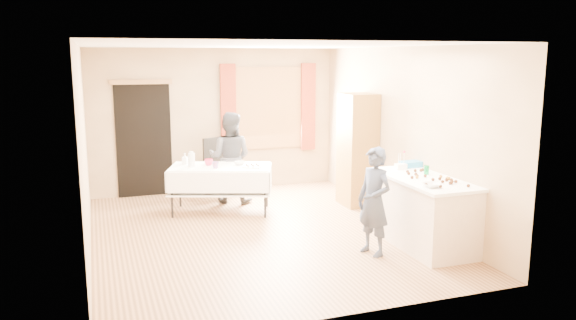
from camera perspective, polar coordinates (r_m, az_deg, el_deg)
name	(u,v)px	position (r m, az deg, el deg)	size (l,w,h in m)	color
floor	(259,233)	(8.02, -2.98, -7.44)	(4.50, 5.50, 0.02)	#9E7047
ceiling	(257,45)	(7.63, -3.17, 11.62)	(4.50, 5.50, 0.02)	white
wall_back	(216,120)	(10.38, -7.35, 4.02)	(4.50, 0.02, 2.60)	tan
wall_front	(342,185)	(5.17, 5.52, -2.55)	(4.50, 0.02, 2.60)	tan
wall_left	(83,151)	(7.42, -20.07, 0.86)	(0.02, 5.50, 2.60)	tan
wall_right	(402,134)	(8.62, 11.52, 2.57)	(0.02, 5.50, 2.60)	tan
window_frame	(268,108)	(10.57, -2.00, 5.31)	(1.32, 0.06, 1.52)	olive
window_pane	(269,108)	(10.55, -1.98, 5.30)	(1.20, 0.02, 1.40)	white
curtain_left	(228,109)	(10.32, -6.07, 5.13)	(0.28, 0.06, 1.65)	maroon
curtain_right	(308,107)	(10.78, 2.06, 5.41)	(0.28, 0.06, 1.65)	maroon
doorway	(144,140)	(10.20, -14.44, 1.96)	(0.95, 0.04, 2.00)	black
door_lintel	(141,82)	(10.07, -14.69, 7.68)	(1.05, 0.06, 0.08)	olive
cabinet	(357,150)	(9.37, 7.07, 1.04)	(0.50, 0.60, 1.86)	olive
counter	(422,211)	(7.60, 13.49, -5.11)	(0.79, 1.66, 0.91)	beige
party_table	(221,185)	(8.98, -6.84, -2.52)	(1.78, 1.30, 0.75)	black
chair	(220,179)	(10.02, -6.95, -1.94)	(0.57, 0.57, 1.04)	black
girl	(374,201)	(7.07, 8.74, -4.18)	(0.47, 0.58, 1.36)	#293148
woman	(230,158)	(9.52, -5.92, 0.24)	(0.94, 0.87, 1.54)	black
soda_can	(427,170)	(7.69, 13.90, -0.98)	(0.07, 0.07, 0.12)	#0B8337
mixing_bowl	(431,185)	(6.96, 14.35, -2.50)	(0.21, 0.21, 0.05)	white
foam_block	(401,167)	(7.94, 11.39, -0.67)	(0.15, 0.10, 0.08)	white
blue_basket	(412,164)	(8.17, 12.44, -0.40)	(0.30, 0.20, 0.08)	#278BC7
pitcher	(191,160)	(8.89, -9.79, -0.01)	(0.11, 0.11, 0.22)	silver
cup_red	(209,162)	(8.99, -8.05, -0.22)	(0.16, 0.16, 0.10)	#DA2346
cup_rainbow	(216,165)	(8.74, -7.37, -0.52)	(0.13, 0.13, 0.10)	red
small_bowl	(240,163)	(8.99, -4.94, -0.31)	(0.23, 0.23, 0.05)	white
pastry_tray	(252,167)	(8.77, -3.65, -0.68)	(0.28, 0.20, 0.02)	white
bottle	(185,159)	(9.14, -10.42, 0.13)	(0.11, 0.11, 0.18)	white
cake_balls	(434,178)	(7.38, 14.61, -1.80)	(0.52, 1.06, 0.04)	#3F2314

